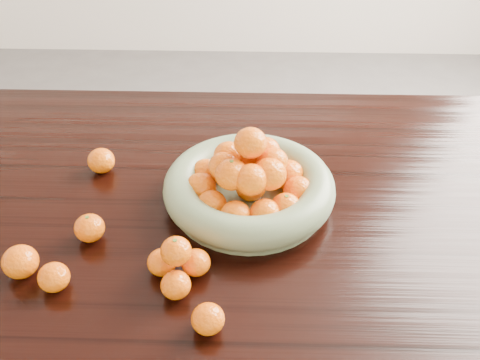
{
  "coord_description": "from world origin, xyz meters",
  "views": [
    {
      "loc": [
        -0.0,
        -0.87,
        1.47
      ],
      "look_at": [
        -0.03,
        -0.02,
        0.83
      ],
      "focal_mm": 40.0,
      "sensor_mm": 36.0,
      "label": 1
    }
  ],
  "objects_px": {
    "dining_table": "(253,236)",
    "fruit_bowl": "(249,184)",
    "loose_orange_0": "(90,228)",
    "orange_pyramid": "(177,265)"
  },
  "relations": [
    {
      "from": "dining_table",
      "to": "fruit_bowl",
      "type": "distance_m",
      "value": 0.14
    },
    {
      "from": "dining_table",
      "to": "loose_orange_0",
      "type": "distance_m",
      "value": 0.35
    },
    {
      "from": "orange_pyramid",
      "to": "dining_table",
      "type": "bearing_deg",
      "value": 58.33
    },
    {
      "from": "dining_table",
      "to": "fruit_bowl",
      "type": "relative_size",
      "value": 5.6
    },
    {
      "from": "fruit_bowl",
      "to": "orange_pyramid",
      "type": "xyz_separation_m",
      "value": [
        -0.12,
        -0.22,
        -0.01
      ]
    },
    {
      "from": "fruit_bowl",
      "to": "loose_orange_0",
      "type": "height_order",
      "value": "fruit_bowl"
    },
    {
      "from": "dining_table",
      "to": "orange_pyramid",
      "type": "xyz_separation_m",
      "value": [
        -0.13,
        -0.21,
        0.13
      ]
    },
    {
      "from": "dining_table",
      "to": "orange_pyramid",
      "type": "relative_size",
      "value": 17.47
    },
    {
      "from": "fruit_bowl",
      "to": "loose_orange_0",
      "type": "xyz_separation_m",
      "value": [
        -0.31,
        -0.12,
        -0.02
      ]
    },
    {
      "from": "fruit_bowl",
      "to": "loose_orange_0",
      "type": "relative_size",
      "value": 6.08
    }
  ]
}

